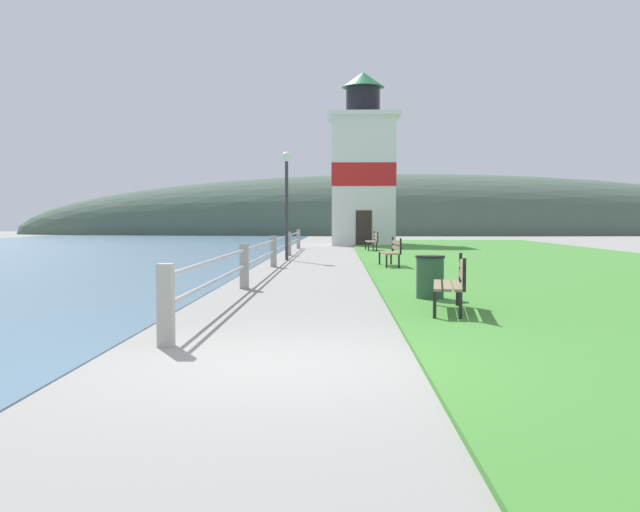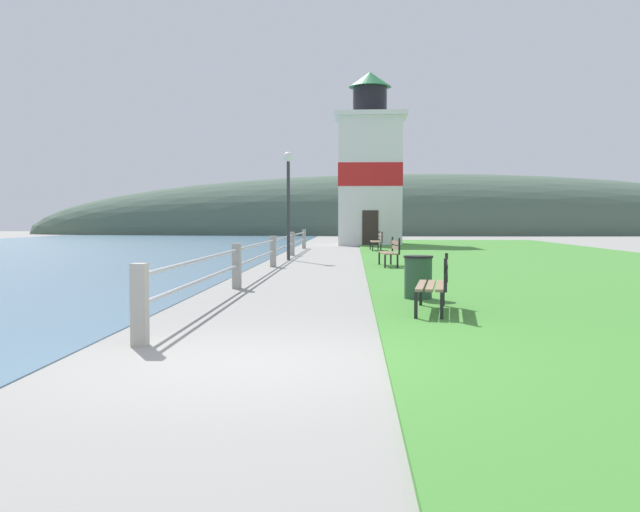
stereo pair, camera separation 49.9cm
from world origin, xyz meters
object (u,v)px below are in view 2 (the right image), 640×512
(park_bench_midway, at_px, (391,251))
(lighthouse, at_px, (370,171))
(park_bench_near, at_px, (436,281))
(lamp_post, at_px, (288,185))
(park_bench_far, at_px, (377,240))
(trash_bin, at_px, (418,279))

(park_bench_midway, height_order, lighthouse, lighthouse)
(park_bench_near, relative_size, lamp_post, 0.43)
(lamp_post, bearing_deg, park_bench_midway, -49.54)
(park_bench_near, distance_m, park_bench_far, 21.95)
(lighthouse, distance_m, trash_bin, 29.12)
(park_bench_midway, bearing_deg, park_bench_near, 86.54)
(trash_bin, bearing_deg, lighthouse, 90.46)
(park_bench_near, xyz_separation_m, lighthouse, (-0.34, 30.74, 3.77))
(lighthouse, relative_size, lamp_post, 2.53)
(lighthouse, height_order, lamp_post, lighthouse)
(trash_bin, bearing_deg, park_bench_midway, 90.15)
(lighthouse, distance_m, lamp_post, 16.22)
(park_bench_near, height_order, trash_bin, park_bench_near)
(park_bench_midway, relative_size, trash_bin, 1.98)
(park_bench_near, bearing_deg, lighthouse, -81.50)
(park_bench_midway, xyz_separation_m, lighthouse, (-0.21, 19.94, 3.77))
(park_bench_midway, relative_size, lighthouse, 0.17)
(park_bench_far, xyz_separation_m, trash_bin, (0.06, -20.07, -0.12))
(lighthouse, xyz_separation_m, lamp_post, (-3.33, -15.80, -1.57))
(lighthouse, bearing_deg, park_bench_near, -89.36)
(park_bench_midway, height_order, trash_bin, park_bench_midway)
(park_bench_midway, height_order, park_bench_far, same)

